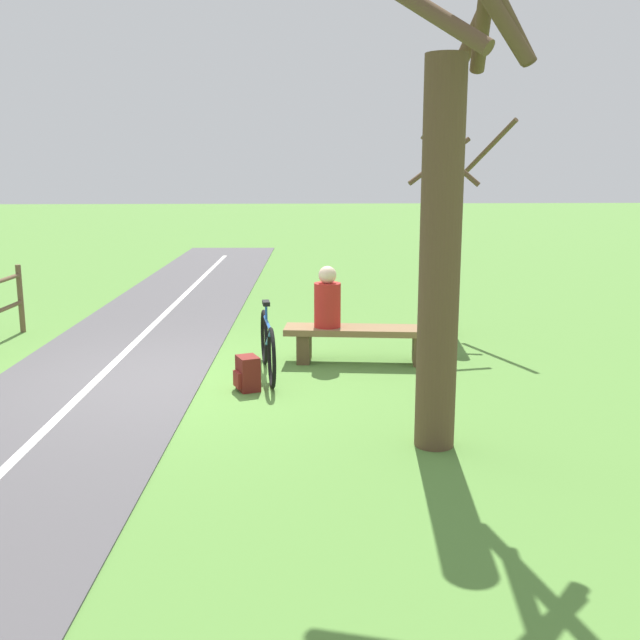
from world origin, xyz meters
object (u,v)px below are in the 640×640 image
object	(u,v)px
person_seated	(327,300)
bicycle	(268,345)
tree_mid_field	(452,241)
backpack	(247,374)
bench	(362,338)
tree_far_right	(445,211)

from	to	relation	value
person_seated	bicycle	distance (m)	1.03
bicycle	tree_mid_field	bearing A→B (deg)	122.57
tree_mid_field	backpack	bearing A→B (deg)	43.73
person_seated	tree_mid_field	xyz separation A→B (m)	(-1.89, -1.53, 0.58)
person_seated	backpack	distance (m)	1.64
bench	backpack	bearing A→B (deg)	46.03
person_seated	tree_far_right	bearing A→B (deg)	111.83
backpack	person_seated	bearing A→B (deg)	-128.59
tree_far_right	tree_mid_field	distance (m)	4.69
tree_mid_field	person_seated	bearing A→B (deg)	38.94
bench	person_seated	world-z (taller)	person_seated
bench	backpack	xyz separation A→B (m)	(1.38, 1.14, -0.13)
bench	bicycle	size ratio (longest dim) A/B	1.15
bench	tree_mid_field	xyz separation A→B (m)	(-1.46, -1.58, 1.05)
bicycle	tree_far_right	xyz separation A→B (m)	(-1.56, 2.39, 1.71)
bicycle	tree_far_right	distance (m)	3.33
bench	bicycle	xyz separation A→B (m)	(1.17, 0.54, 0.04)
bicycle	backpack	size ratio (longest dim) A/B	4.46
person_seated	bicycle	xyz separation A→B (m)	(0.74, 0.59, -0.43)
backpack	tree_mid_field	size ratio (longest dim) A/B	0.12
person_seated	bicycle	size ratio (longest dim) A/B	0.45
backpack	tree_far_right	size ratio (longest dim) A/B	0.09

